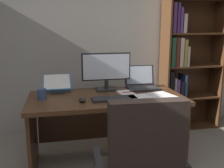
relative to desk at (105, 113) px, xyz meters
The scene contains 12 objects.
wall_back 1.20m from the desk, 87.70° to the left, with size 5.62×0.12×2.52m, color #B2ADA3.
desk is the anchor object (origin of this frame).
bookshelf 1.53m from the desk, 30.12° to the left, with size 0.82×0.33×2.20m.
monitor 0.45m from the desk, 74.21° to the left, with size 0.53×0.16×0.41m.
laptop 0.55m from the desk, 21.55° to the left, with size 0.34×0.29×0.24m.
keyboard 0.31m from the desk, 77.38° to the right, with size 0.42×0.15×0.02m, color #232326.
computer_mouse 0.40m from the desk, 138.23° to the right, with size 0.06×0.10×0.04m, color #232326.
reading_stand_with_book 0.60m from the desk, 153.76° to the left, with size 0.29×0.26×0.16m.
open_binder 0.55m from the desk, 32.79° to the right, with size 0.51×0.41×0.02m.
notepad 0.30m from the desk, ahead, with size 0.15×0.21×0.01m, color white.
pen 0.33m from the desk, ahead, with size 0.01×0.01×0.14m, color maroon.
coffee_mug 0.67m from the desk, behind, with size 0.08×0.08×0.10m, color #334C7A.
Camera 1 is at (-0.49, -1.05, 1.41)m, focal length 41.33 mm.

